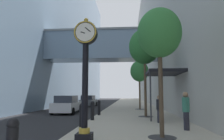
# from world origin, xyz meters

# --- Properties ---
(ground_plane) EXTENTS (110.00, 110.00, 0.00)m
(ground_plane) POSITION_xyz_m (0.00, 27.00, 0.00)
(ground_plane) COLOR #262628
(ground_plane) RESTS_ON ground
(sidewalk_right) EXTENTS (6.36, 80.00, 0.14)m
(sidewalk_right) POSITION_xyz_m (3.18, 30.00, 0.07)
(sidewalk_right) COLOR #BCB29E
(sidewalk_right) RESTS_ON ground
(building_block_left) EXTENTS (22.89, 80.00, 30.62)m
(building_block_left) POSITION_xyz_m (-11.64, 29.95, 15.26)
(building_block_left) COLOR #758EA8
(building_block_left) RESTS_ON ground
(building_block_right) EXTENTS (9.00, 80.00, 27.30)m
(building_block_right) POSITION_xyz_m (10.86, 30.00, 13.65)
(building_block_right) COLOR #B7B2A8
(building_block_right) RESTS_ON ground
(street_clock) EXTENTS (0.84, 0.55, 4.49)m
(street_clock) POSITION_xyz_m (1.09, 6.07, 2.61)
(street_clock) COLOR black
(street_clock) RESTS_ON sidewalk_right
(bollard_third) EXTENTS (0.25, 0.25, 1.23)m
(bollard_third) POSITION_xyz_m (0.26, 9.23, 0.78)
(bollard_third) COLOR black
(bollard_third) RESTS_ON sidewalk_right
(bollard_fourth) EXTENTS (0.25, 0.25, 1.23)m
(bollard_fourth) POSITION_xyz_m (0.26, 12.35, 0.78)
(bollard_fourth) COLOR black
(bollard_fourth) RESTS_ON sidewalk_right
(bollard_fifth) EXTENTS (0.25, 0.25, 1.23)m
(bollard_fifth) POSITION_xyz_m (0.26, 15.46, 0.78)
(bollard_fifth) COLOR black
(bollard_fifth) RESTS_ON sidewalk_right
(street_tree_near) EXTENTS (1.81, 1.81, 5.26)m
(street_tree_near) POSITION_xyz_m (3.93, 7.24, 4.30)
(street_tree_near) COLOR #333335
(street_tree_near) RESTS_ON sidewalk_right
(street_tree_mid_near) EXTENTS (2.40, 2.40, 6.76)m
(street_tree_mid_near) POSITION_xyz_m (3.93, 14.60, 5.48)
(street_tree_mid_near) COLOR #333335
(street_tree_mid_near) RESTS_ON sidewalk_right
(street_tree_mid_far) EXTENTS (2.06, 2.06, 5.44)m
(street_tree_mid_far) POSITION_xyz_m (3.93, 21.96, 4.36)
(street_tree_mid_far) COLOR #333335
(street_tree_mid_far) RESTS_ON sidewalk_right
(pedestrian_walking) EXTENTS (0.47, 0.47, 1.61)m
(pedestrian_walking) POSITION_xyz_m (4.46, 11.35, 0.99)
(pedestrian_walking) COLOR #23232D
(pedestrian_walking) RESTS_ON sidewalk_right
(pedestrian_by_clock) EXTENTS (0.42, 0.42, 1.80)m
(pedestrian_by_clock) POSITION_xyz_m (5.36, 8.99, 1.10)
(pedestrian_by_clock) COLOR #23232D
(pedestrian_by_clock) RESTS_ON sidewalk_right
(storefront_awning) EXTENTS (2.40, 3.60, 3.30)m
(storefront_awning) POSITION_xyz_m (5.12, 13.62, 3.28)
(storefront_awning) COLOR black
(storefront_awning) RESTS_ON sidewalk_right
(car_grey_near) EXTENTS (2.16, 4.21, 1.61)m
(car_grey_near) POSITION_xyz_m (-3.16, 28.44, 0.79)
(car_grey_near) COLOR slate
(car_grey_near) RESTS_ON ground
(car_white_mid) EXTENTS (2.23, 4.61, 1.68)m
(car_white_mid) POSITION_xyz_m (-3.21, 18.10, 0.81)
(car_white_mid) COLOR silver
(car_white_mid) RESTS_ON ground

